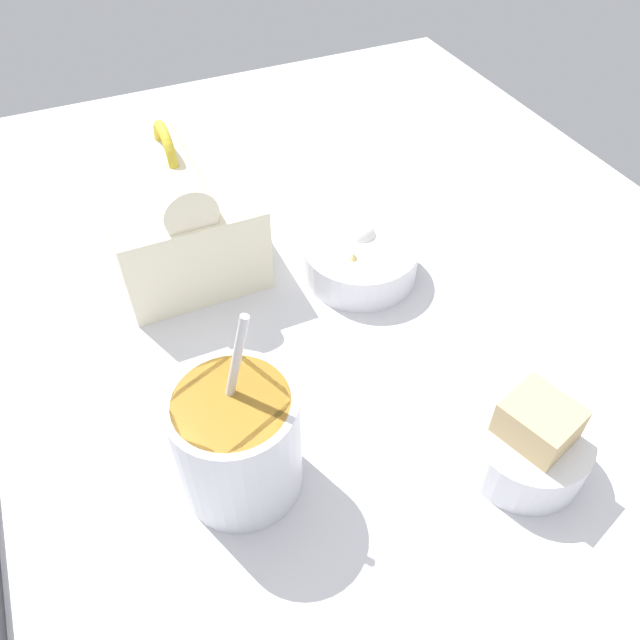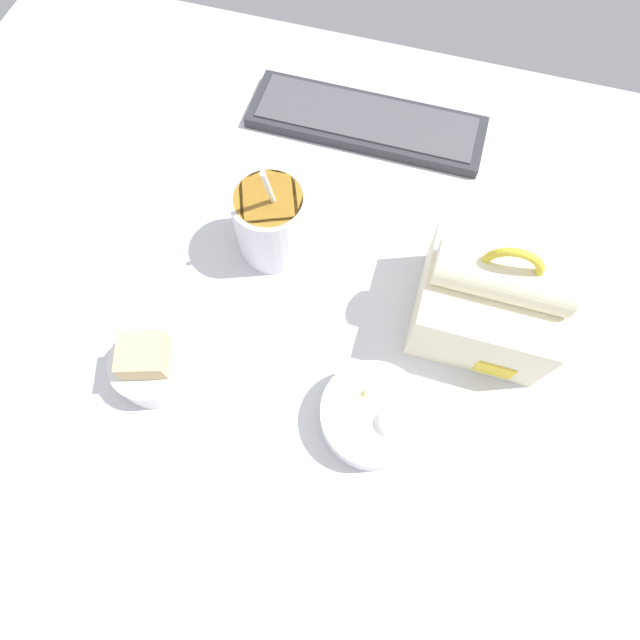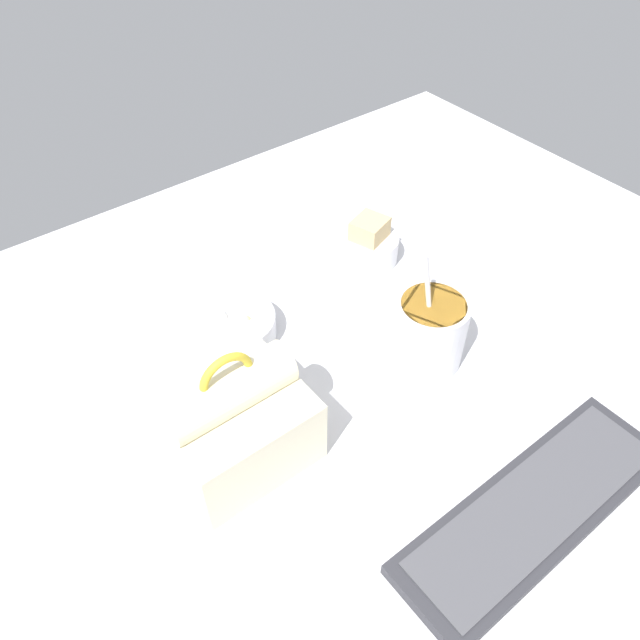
% 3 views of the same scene
% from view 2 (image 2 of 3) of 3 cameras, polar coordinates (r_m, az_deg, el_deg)
% --- Properties ---
extents(desk_surface, '(1.40, 1.10, 0.02)m').
position_cam_2_polar(desk_surface, '(0.70, -2.60, 0.90)').
color(desk_surface, silver).
rests_on(desk_surface, ground).
extents(keyboard, '(0.38, 0.12, 0.02)m').
position_cam_2_polar(keyboard, '(0.88, 5.31, 21.64)').
color(keyboard, '#2D2D33').
rests_on(keyboard, desk_surface).
extents(lunch_bag, '(0.17, 0.16, 0.18)m').
position_cam_2_polar(lunch_bag, '(0.67, 18.76, 2.38)').
color(lunch_bag, '#EFE5C1').
rests_on(lunch_bag, desk_surface).
extents(soup_cup, '(0.10, 0.10, 0.19)m').
position_cam_2_polar(soup_cup, '(0.70, -5.53, 11.13)').
color(soup_cup, silver).
rests_on(soup_cup, desk_surface).
extents(bento_bowl_sandwich, '(0.10, 0.10, 0.08)m').
position_cam_2_polar(bento_bowl_sandwich, '(0.67, -18.65, -4.80)').
color(bento_bowl_sandwich, silver).
rests_on(bento_bowl_sandwich, desk_surface).
extents(bento_bowl_snacks, '(0.13, 0.13, 0.06)m').
position_cam_2_polar(bento_bowl_snacks, '(0.63, 6.02, -10.70)').
color(bento_bowl_snacks, silver).
rests_on(bento_bowl_snacks, desk_surface).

